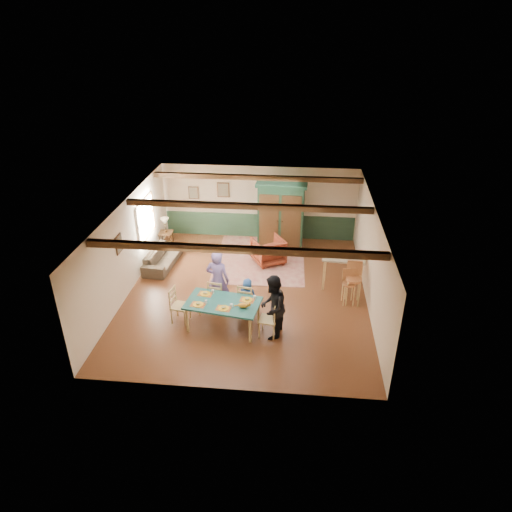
# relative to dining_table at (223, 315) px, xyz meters

# --- Properties ---
(floor) EXTENTS (8.00, 8.00, 0.00)m
(floor) POSITION_rel_dining_table_xyz_m (0.41, 1.76, -0.39)
(floor) COLOR #532A17
(floor) RESTS_ON ground
(wall_back) EXTENTS (7.00, 0.02, 2.70)m
(wall_back) POSITION_rel_dining_table_xyz_m (0.41, 5.76, 0.96)
(wall_back) COLOR beige
(wall_back) RESTS_ON floor
(wall_left) EXTENTS (0.02, 8.00, 2.70)m
(wall_left) POSITION_rel_dining_table_xyz_m (-3.09, 1.76, 0.96)
(wall_left) COLOR beige
(wall_left) RESTS_ON floor
(wall_right) EXTENTS (0.02, 8.00, 2.70)m
(wall_right) POSITION_rel_dining_table_xyz_m (3.91, 1.76, 0.96)
(wall_right) COLOR beige
(wall_right) RESTS_ON floor
(ceiling) EXTENTS (7.00, 8.00, 0.02)m
(ceiling) POSITION_rel_dining_table_xyz_m (0.41, 1.76, 2.31)
(ceiling) COLOR silver
(ceiling) RESTS_ON wall_back
(wainscot_back) EXTENTS (6.95, 0.03, 0.90)m
(wainscot_back) POSITION_rel_dining_table_xyz_m (0.41, 5.74, 0.06)
(wainscot_back) COLOR #203A27
(wainscot_back) RESTS_ON floor
(ceiling_beam_front) EXTENTS (6.95, 0.16, 0.16)m
(ceiling_beam_front) POSITION_rel_dining_table_xyz_m (0.41, -0.54, 2.22)
(ceiling_beam_front) COLOR black
(ceiling_beam_front) RESTS_ON ceiling
(ceiling_beam_mid) EXTENTS (6.95, 0.16, 0.16)m
(ceiling_beam_mid) POSITION_rel_dining_table_xyz_m (0.41, 2.16, 2.22)
(ceiling_beam_mid) COLOR black
(ceiling_beam_mid) RESTS_ON ceiling
(ceiling_beam_back) EXTENTS (6.95, 0.16, 0.16)m
(ceiling_beam_back) POSITION_rel_dining_table_xyz_m (0.41, 4.76, 2.22)
(ceiling_beam_back) COLOR black
(ceiling_beam_back) RESTS_ON ceiling
(window_left) EXTENTS (0.06, 1.60, 1.30)m
(window_left) POSITION_rel_dining_table_xyz_m (-3.06, 3.46, 1.16)
(window_left) COLOR white
(window_left) RESTS_ON wall_left
(picture_left_wall) EXTENTS (0.04, 0.42, 0.52)m
(picture_left_wall) POSITION_rel_dining_table_xyz_m (-3.06, 1.16, 1.36)
(picture_left_wall) COLOR #797158
(picture_left_wall) RESTS_ON wall_left
(picture_back_a) EXTENTS (0.45, 0.04, 0.55)m
(picture_back_a) POSITION_rel_dining_table_xyz_m (-0.89, 5.73, 1.41)
(picture_back_a) COLOR #797158
(picture_back_a) RESTS_ON wall_back
(picture_back_b) EXTENTS (0.38, 0.04, 0.48)m
(picture_back_b) POSITION_rel_dining_table_xyz_m (-1.99, 5.73, 1.26)
(picture_back_b) COLOR #797158
(picture_back_b) RESTS_ON wall_back
(dining_table) EXTENTS (2.03, 1.33, 0.79)m
(dining_table) POSITION_rel_dining_table_xyz_m (0.00, 0.00, 0.00)
(dining_table) COLOR #1A544E
(dining_table) RESTS_ON floor
(dining_chair_far_left) EXTENTS (0.51, 0.52, 1.00)m
(dining_chair_far_left) POSITION_rel_dining_table_xyz_m (-0.30, 0.81, 0.10)
(dining_chair_far_left) COLOR tan
(dining_chair_far_left) RESTS_ON floor
(dining_chair_far_right) EXTENTS (0.51, 0.52, 1.00)m
(dining_chair_far_right) POSITION_rel_dining_table_xyz_m (0.53, 0.68, 0.10)
(dining_chair_far_right) COLOR tan
(dining_chair_far_right) RESTS_ON floor
(dining_chair_end_left) EXTENTS (0.52, 0.51, 1.00)m
(dining_chair_end_left) POSITION_rel_dining_table_xyz_m (-1.19, 0.19, 0.10)
(dining_chair_end_left) COLOR tan
(dining_chair_end_left) RESTS_ON floor
(dining_chair_end_right) EXTENTS (0.52, 0.51, 1.00)m
(dining_chair_end_right) POSITION_rel_dining_table_xyz_m (1.19, -0.19, 0.10)
(dining_chair_end_right) COLOR tan
(dining_chair_end_right) RESTS_ON floor
(person_man) EXTENTS (0.72, 0.53, 1.81)m
(person_man) POSITION_rel_dining_table_xyz_m (-0.28, 0.89, 0.51)
(person_man) COLOR #735C9E
(person_man) RESTS_ON floor
(person_woman) EXTENTS (0.78, 0.93, 1.73)m
(person_woman) POSITION_rel_dining_table_xyz_m (1.29, -0.21, 0.47)
(person_woman) COLOR black
(person_woman) RESTS_ON floor
(person_child) EXTENTS (0.56, 0.41, 1.05)m
(person_child) POSITION_rel_dining_table_xyz_m (0.55, 0.76, 0.13)
(person_child) COLOR #22498A
(person_child) RESTS_ON floor
(cat) EXTENTS (0.40, 0.20, 0.19)m
(cat) POSITION_rel_dining_table_xyz_m (0.55, -0.19, 0.49)
(cat) COLOR orange
(cat) RESTS_ON dining_table
(place_setting_near_left) EXTENTS (0.46, 0.38, 0.11)m
(place_setting_near_left) POSITION_rel_dining_table_xyz_m (-0.61, -0.17, 0.45)
(place_setting_near_left) COLOR gold
(place_setting_near_left) RESTS_ON dining_table
(place_setting_near_center) EXTENTS (0.46, 0.38, 0.11)m
(place_setting_near_center) POSITION_rel_dining_table_xyz_m (0.06, -0.28, 0.45)
(place_setting_near_center) COLOR gold
(place_setting_near_center) RESTS_ON dining_table
(place_setting_far_left) EXTENTS (0.46, 0.38, 0.11)m
(place_setting_far_left) POSITION_rel_dining_table_xyz_m (-0.53, 0.35, 0.45)
(place_setting_far_left) COLOR gold
(place_setting_far_left) RESTS_ON dining_table
(place_setting_far_right) EXTENTS (0.46, 0.38, 0.11)m
(place_setting_far_right) POSITION_rel_dining_table_xyz_m (0.61, 0.17, 0.45)
(place_setting_far_right) COLOR gold
(place_setting_far_right) RESTS_ON dining_table
(area_rug) EXTENTS (3.05, 3.59, 0.01)m
(area_rug) POSITION_rel_dining_table_xyz_m (0.61, 3.94, -0.39)
(area_rug) COLOR #CEB295
(area_rug) RESTS_ON floor
(armoire) EXTENTS (1.74, 0.77, 2.42)m
(armoire) POSITION_rel_dining_table_xyz_m (1.24, 4.88, 0.81)
(armoire) COLOR #133121
(armoire) RESTS_ON floor
(armchair) EXTENTS (1.28, 1.29, 0.88)m
(armchair) POSITION_rel_dining_table_xyz_m (0.90, 3.75, 0.05)
(armchair) COLOR #511910
(armchair) RESTS_ON floor
(sofa) EXTENTS (0.91, 1.99, 0.57)m
(sofa) POSITION_rel_dining_table_xyz_m (-2.55, 3.21, -0.11)
(sofa) COLOR #3A3124
(sofa) RESTS_ON floor
(end_table) EXTENTS (0.51, 0.51, 0.58)m
(end_table) POSITION_rel_dining_table_xyz_m (-2.79, 4.55, -0.10)
(end_table) COLOR black
(end_table) RESTS_ON floor
(table_lamp) EXTENTS (0.30, 0.30, 0.53)m
(table_lamp) POSITION_rel_dining_table_xyz_m (-2.79, 4.55, 0.46)
(table_lamp) COLOR beige
(table_lamp) RESTS_ON end_table
(counter_table) EXTENTS (1.31, 0.85, 1.03)m
(counter_table) POSITION_rel_dining_table_xyz_m (3.24, 2.41, 0.12)
(counter_table) COLOR beige
(counter_table) RESTS_ON floor
(bar_stool_left) EXTENTS (0.41, 0.44, 1.05)m
(bar_stool_left) POSITION_rel_dining_table_xyz_m (3.34, 1.50, 0.13)
(bar_stool_left) COLOR #BA7848
(bar_stool_left) RESTS_ON floor
(bar_stool_right) EXTENTS (0.47, 0.51, 1.27)m
(bar_stool_right) POSITION_rel_dining_table_xyz_m (3.47, 1.53, 0.24)
(bar_stool_right) COLOR #BA7848
(bar_stool_right) RESTS_ON floor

